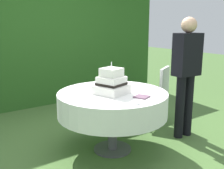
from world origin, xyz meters
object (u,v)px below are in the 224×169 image
Objects in this scene: napkin_stack at (142,97)px; garden_chair at (158,90)px; wedding_cake at (111,83)px; serving_plate_far at (134,103)px; cake_table at (113,103)px; serving_plate_near at (97,84)px; standing_person at (186,69)px; serving_plate_left at (80,95)px.

napkin_stack is 1.14m from garden_chair.
wedding_cake is 3.90× the size of serving_plate_far.
serving_plate_far is (-0.05, -0.47, -0.11)m from wedding_cake.
serving_plate_near reaches higher than cake_table.
standing_person is at bearing -35.59° from serving_plate_near.
serving_plate_far is 1.01× the size of serving_plate_left.
garden_chair is at bearing 7.67° from serving_plate_left.
garden_chair is at bearing 16.01° from cake_table.
standing_person reaches higher than wedding_cake.
wedding_cake is at bearing -102.92° from serving_plate_near.
serving_plate_far is at bearing -165.57° from standing_person.
napkin_stack is at bearing -170.77° from standing_person.
serving_plate_far is 0.72× the size of napkin_stack.
standing_person is (0.90, 0.15, 0.19)m from napkin_stack.
serving_plate_near is 0.83m from napkin_stack.
serving_plate_far is at bearing -95.97° from wedding_cake.
garden_chair reaches higher than serving_plate_far.
serving_plate_near is 1.19m from standing_person.
serving_plate_far is 0.27m from napkin_stack.
cake_table is 1.11m from standing_person.
serving_plate_near and serving_plate_far have the same top height.
wedding_cake is 3.93× the size of serving_plate_left.
wedding_cake is at bearing -162.77° from garden_chair.
wedding_cake is at bearing 84.03° from serving_plate_far.
standing_person reaches higher than serving_plate_left.
wedding_cake is 0.26× the size of standing_person.
serving_plate_near and serving_plate_left have the same top height.
garden_chair is (1.08, 0.33, -0.31)m from wedding_cake.
serving_plate_far is 0.12× the size of garden_chair.
wedding_cake reaches higher than serving_plate_near.
serving_plate_near is 0.58m from serving_plate_left.
napkin_stack is (0.13, -0.37, 0.14)m from cake_table.
wedding_cake reaches higher than serving_plate_left.
wedding_cake is 1.17m from garden_chair.
standing_person reaches higher than napkin_stack.
serving_plate_near is 0.99m from serving_plate_far.
garden_chair is (0.96, -0.17, -0.20)m from serving_plate_near.
serving_plate_far is at bearing -99.59° from serving_plate_near.
cake_table is 8.82× the size of napkin_stack.
serving_plate_near is at bearing 170.10° from garden_chair.
serving_plate_left is at bearing 156.82° from wedding_cake.
serving_plate_left is 0.12× the size of garden_chair.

